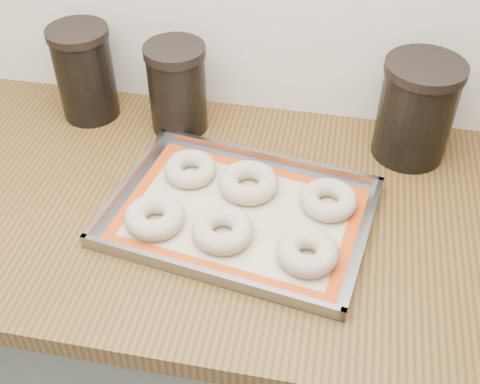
% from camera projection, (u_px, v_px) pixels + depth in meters
% --- Properties ---
extents(cabinet, '(3.00, 0.65, 0.86)m').
position_uv_depth(cabinet, '(210.00, 344.00, 1.44)').
color(cabinet, slate).
rests_on(cabinet, floor).
extents(countertop, '(3.06, 0.68, 0.04)m').
position_uv_depth(countertop, '(201.00, 208.00, 1.14)').
color(countertop, brown).
rests_on(countertop, cabinet).
extents(baking_tray, '(0.51, 0.40, 0.03)m').
position_uv_depth(baking_tray, '(240.00, 214.00, 1.09)').
color(baking_tray, gray).
rests_on(baking_tray, countertop).
extents(baking_mat, '(0.46, 0.35, 0.00)m').
position_uv_depth(baking_mat, '(240.00, 214.00, 1.09)').
color(baking_mat, '#C6B793').
rests_on(baking_mat, baking_tray).
extents(bagel_front_left, '(0.14, 0.14, 0.04)m').
position_uv_depth(bagel_front_left, '(155.00, 217.00, 1.06)').
color(bagel_front_left, '#BBA991').
rests_on(bagel_front_left, baking_mat).
extents(bagel_front_mid, '(0.13, 0.13, 0.04)m').
position_uv_depth(bagel_front_mid, '(223.00, 230.00, 1.03)').
color(bagel_front_mid, '#BBA991').
rests_on(bagel_front_mid, baking_mat).
extents(bagel_front_right, '(0.11, 0.11, 0.04)m').
position_uv_depth(bagel_front_right, '(308.00, 252.00, 1.00)').
color(bagel_front_right, '#BBA991').
rests_on(bagel_front_right, baking_mat).
extents(bagel_back_left, '(0.10, 0.10, 0.03)m').
position_uv_depth(bagel_back_left, '(191.00, 169.00, 1.16)').
color(bagel_back_left, '#BBA991').
rests_on(bagel_back_left, baking_mat).
extents(bagel_back_mid, '(0.12, 0.12, 0.04)m').
position_uv_depth(bagel_back_mid, '(249.00, 183.00, 1.13)').
color(bagel_back_mid, '#BBA991').
rests_on(bagel_back_mid, baking_mat).
extents(bagel_back_right, '(0.11, 0.11, 0.03)m').
position_uv_depth(bagel_back_right, '(329.00, 200.00, 1.09)').
color(bagel_back_right, '#BBA991').
rests_on(bagel_back_right, baking_mat).
extents(canister_left, '(0.13, 0.13, 0.20)m').
position_uv_depth(canister_left, '(85.00, 73.00, 1.27)').
color(canister_left, black).
rests_on(canister_left, countertop).
extents(canister_mid, '(0.12, 0.12, 0.19)m').
position_uv_depth(canister_mid, '(177.00, 88.00, 1.23)').
color(canister_mid, black).
rests_on(canister_mid, countertop).
extents(canister_right, '(0.15, 0.15, 0.20)m').
position_uv_depth(canister_right, '(416.00, 110.00, 1.16)').
color(canister_right, black).
rests_on(canister_right, countertop).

